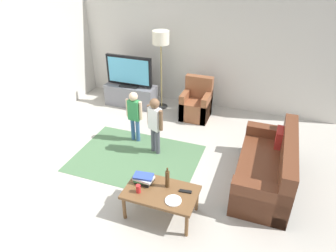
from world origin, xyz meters
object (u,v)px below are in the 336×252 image
object	(u,v)px
tv_stand	(131,95)
floor_lamp	(161,42)
child_center	(155,121)
armchair	(196,104)
couch	(270,169)
plate	(173,201)
child_near_tv	(134,112)
tv	(129,72)
book_stack	(144,179)
tv_remote	(185,191)
bottle	(167,179)
soda_can	(138,189)
coffee_table	(161,194)

from	to	relation	value
tv_stand	floor_lamp	size ratio (longest dim) A/B	0.67
floor_lamp	child_center	bearing A→B (deg)	-72.42
armchair	child_center	size ratio (longest dim) A/B	0.83
couch	plate	distance (m)	1.74
child_near_tv	couch	bearing A→B (deg)	-10.20
tv	tv_stand	bearing A→B (deg)	90.00
tv	plate	world-z (taller)	tv
tv_stand	book_stack	xyz separation A→B (m)	(1.63, -2.92, 0.24)
armchair	tv_remote	world-z (taller)	armchair
couch	bottle	distance (m)	1.71
floor_lamp	child_center	world-z (taller)	floor_lamp
tv	plate	bearing A→B (deg)	-55.41
tv_stand	armchair	world-z (taller)	armchair
floor_lamp	tv_remote	size ratio (longest dim) A/B	10.47
book_stack	tv_remote	distance (m)	0.62
soda_can	tv_stand	bearing A→B (deg)	117.72
child_near_tv	soda_can	world-z (taller)	child_near_tv
floor_lamp	armchair	bearing A→B (deg)	-12.00
couch	tv_stand	bearing A→B (deg)	150.87
floor_lamp	plate	bearing A→B (deg)	-66.52
bottle	soda_can	world-z (taller)	bottle
armchair	plate	world-z (taller)	armchair
plate	soda_can	bearing A→B (deg)	-180.00
floor_lamp	bottle	xyz separation A→B (m)	(1.26, -3.05, -0.99)
couch	plate	xyz separation A→B (m)	(-1.15, -1.30, 0.14)
couch	tv_remote	size ratio (longest dim) A/B	10.59
tv	plate	size ratio (longest dim) A/B	5.00
tv	book_stack	xyz separation A→B (m)	(1.63, -2.90, -0.37)
book_stack	tv_stand	bearing A→B (deg)	119.20
floor_lamp	plate	size ratio (longest dim) A/B	8.09
tv_stand	bottle	distance (m)	3.52
tv_stand	armchair	bearing A→B (deg)	-1.39
coffee_table	armchair	bearing A→B (deg)	95.91
child_near_tv	book_stack	size ratio (longest dim) A/B	3.54
tv_stand	couch	xyz separation A→B (m)	(3.30, -1.84, 0.05)
book_stack	tv_remote	xyz separation A→B (m)	(0.61, 0.01, -0.05)
armchair	child_near_tv	world-z (taller)	child_near_tv
armchair	floor_lamp	size ratio (longest dim) A/B	0.51
tv_stand	child_center	xyz separation A→B (m)	(1.28, -1.63, 0.41)
bottle	floor_lamp	bearing A→B (deg)	112.43
tv	tv_remote	size ratio (longest dim) A/B	6.47
floor_lamp	coffee_table	size ratio (longest dim) A/B	1.78
child_near_tv	tv_remote	xyz separation A→B (m)	(1.48, -1.53, -0.19)
tv_remote	soda_can	world-z (taller)	soda_can
child_center	tv	bearing A→B (deg)	128.64
coffee_table	soda_can	bearing A→B (deg)	-156.80
child_near_tv	floor_lamp	bearing A→B (deg)	91.65
tv_stand	book_stack	distance (m)	3.36
couch	armchair	bearing A→B (deg)	133.04
tv_stand	soda_can	distance (m)	3.55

